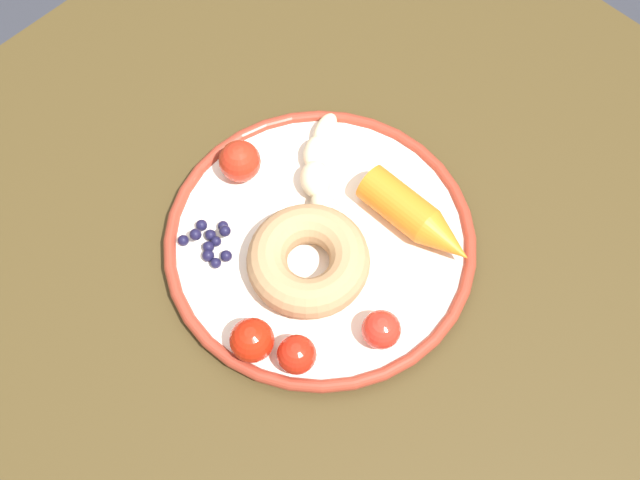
{
  "coord_description": "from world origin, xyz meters",
  "views": [
    {
      "loc": [
        0.22,
        0.28,
        1.43
      ],
      "look_at": [
        -0.02,
        0.04,
        0.75
      ],
      "focal_mm": 44.89,
      "sensor_mm": 36.0,
      "label": 1
    }
  ],
  "objects_px": {
    "tomato_mid": "(252,340)",
    "plate": "(320,241)",
    "blueberry_pile": "(210,241)",
    "tomato_near": "(381,330)",
    "carrot_orange": "(417,219)",
    "donut": "(308,260)",
    "tomato_extra": "(240,161)",
    "tomato_far": "(297,355)",
    "banana": "(322,180)",
    "dining_table": "(283,278)"
  },
  "relations": [
    {
      "from": "blueberry_pile",
      "to": "plate",
      "type": "bearing_deg",
      "value": 137.21
    },
    {
      "from": "tomato_near",
      "to": "tomato_far",
      "type": "xyz_separation_m",
      "value": [
        0.07,
        -0.04,
        -0.0
      ]
    },
    {
      "from": "tomato_extra",
      "to": "donut",
      "type": "bearing_deg",
      "value": 76.96
    },
    {
      "from": "carrot_orange",
      "to": "tomato_near",
      "type": "height_order",
      "value": "carrot_orange"
    },
    {
      "from": "tomato_near",
      "to": "carrot_orange",
      "type": "bearing_deg",
      "value": -154.35
    },
    {
      "from": "plate",
      "to": "blueberry_pile",
      "type": "bearing_deg",
      "value": -42.79
    },
    {
      "from": "banana",
      "to": "tomato_extra",
      "type": "bearing_deg",
      "value": -56.92
    },
    {
      "from": "dining_table",
      "to": "banana",
      "type": "distance_m",
      "value": 0.14
    },
    {
      "from": "tomato_mid",
      "to": "plate",
      "type": "bearing_deg",
      "value": -164.38
    },
    {
      "from": "tomato_near",
      "to": "plate",
      "type": "bearing_deg",
      "value": -106.47
    },
    {
      "from": "blueberry_pile",
      "to": "tomato_far",
      "type": "distance_m",
      "value": 0.14
    },
    {
      "from": "dining_table",
      "to": "carrot_orange",
      "type": "xyz_separation_m",
      "value": [
        -0.09,
        0.09,
        0.14
      ]
    },
    {
      "from": "dining_table",
      "to": "plate",
      "type": "bearing_deg",
      "value": 116.94
    },
    {
      "from": "tomato_far",
      "to": "dining_table",
      "type": "bearing_deg",
      "value": -126.71
    },
    {
      "from": "banana",
      "to": "carrot_orange",
      "type": "height_order",
      "value": "carrot_orange"
    },
    {
      "from": "banana",
      "to": "blueberry_pile",
      "type": "bearing_deg",
      "value": -14.41
    },
    {
      "from": "carrot_orange",
      "to": "tomato_extra",
      "type": "distance_m",
      "value": 0.18
    },
    {
      "from": "plate",
      "to": "tomato_far",
      "type": "relative_size",
      "value": 8.56
    },
    {
      "from": "dining_table",
      "to": "tomato_near",
      "type": "bearing_deg",
      "value": 85.22
    },
    {
      "from": "dining_table",
      "to": "plate",
      "type": "xyz_separation_m",
      "value": [
        -0.02,
        0.04,
        0.12
      ]
    },
    {
      "from": "blueberry_pile",
      "to": "tomato_extra",
      "type": "relative_size",
      "value": 1.26
    },
    {
      "from": "blueberry_pile",
      "to": "tomato_near",
      "type": "bearing_deg",
      "value": 104.21
    },
    {
      "from": "carrot_orange",
      "to": "tomato_mid",
      "type": "xyz_separation_m",
      "value": [
        0.19,
        -0.02,
        0.0
      ]
    },
    {
      "from": "carrot_orange",
      "to": "blueberry_pile",
      "type": "relative_size",
      "value": 2.36
    },
    {
      "from": "blueberry_pile",
      "to": "tomato_extra",
      "type": "xyz_separation_m",
      "value": [
        -0.08,
        -0.04,
        0.01
      ]
    },
    {
      "from": "plate",
      "to": "tomato_mid",
      "type": "distance_m",
      "value": 0.12
    },
    {
      "from": "tomato_mid",
      "to": "tomato_far",
      "type": "relative_size",
      "value": 1.13
    },
    {
      "from": "dining_table",
      "to": "tomato_extra",
      "type": "bearing_deg",
      "value": -104.78
    },
    {
      "from": "dining_table",
      "to": "plate",
      "type": "relative_size",
      "value": 3.14
    },
    {
      "from": "donut",
      "to": "tomato_near",
      "type": "relative_size",
      "value": 3.24
    },
    {
      "from": "dining_table",
      "to": "blueberry_pile",
      "type": "bearing_deg",
      "value": -29.71
    },
    {
      "from": "carrot_orange",
      "to": "tomato_far",
      "type": "height_order",
      "value": "carrot_orange"
    },
    {
      "from": "dining_table",
      "to": "donut",
      "type": "relative_size",
      "value": 8.24
    },
    {
      "from": "donut",
      "to": "plate",
      "type": "bearing_deg",
      "value": -155.04
    },
    {
      "from": "dining_table",
      "to": "tomato_mid",
      "type": "height_order",
      "value": "tomato_mid"
    },
    {
      "from": "carrot_orange",
      "to": "tomato_extra",
      "type": "relative_size",
      "value": 2.96
    },
    {
      "from": "donut",
      "to": "tomato_near",
      "type": "xyz_separation_m",
      "value": [
        0.0,
        0.09,
        -0.0
      ]
    },
    {
      "from": "donut",
      "to": "carrot_orange",
      "type": "bearing_deg",
      "value": 157.38
    },
    {
      "from": "tomato_mid",
      "to": "donut",
      "type": "bearing_deg",
      "value": -167.65
    },
    {
      "from": "dining_table",
      "to": "carrot_orange",
      "type": "relative_size",
      "value": 7.68
    },
    {
      "from": "carrot_orange",
      "to": "blueberry_pile",
      "type": "distance_m",
      "value": 0.2
    },
    {
      "from": "dining_table",
      "to": "carrot_orange",
      "type": "distance_m",
      "value": 0.19
    },
    {
      "from": "plate",
      "to": "tomato_far",
      "type": "xyz_separation_m",
      "value": [
        0.1,
        0.07,
        0.02
      ]
    },
    {
      "from": "plate",
      "to": "tomato_mid",
      "type": "bearing_deg",
      "value": 15.62
    },
    {
      "from": "donut",
      "to": "tomato_extra",
      "type": "height_order",
      "value": "tomato_extra"
    },
    {
      "from": "donut",
      "to": "tomato_mid",
      "type": "relative_size",
      "value": 2.87
    },
    {
      "from": "donut",
      "to": "blueberry_pile",
      "type": "xyz_separation_m",
      "value": [
        0.05,
        -0.08,
        -0.01
      ]
    },
    {
      "from": "banana",
      "to": "tomato_far",
      "type": "xyz_separation_m",
      "value": [
        0.14,
        0.11,
        0.0
      ]
    },
    {
      "from": "plate",
      "to": "donut",
      "type": "height_order",
      "value": "donut"
    },
    {
      "from": "carrot_orange",
      "to": "donut",
      "type": "relative_size",
      "value": 1.07
    }
  ]
}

